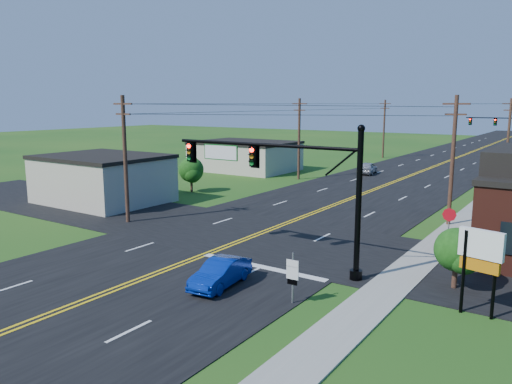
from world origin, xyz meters
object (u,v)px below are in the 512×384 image
Objects in this scene: signal_mast_main at (278,176)px; stop_sign at (449,219)px; signal_mast_far at (501,127)px; blue_car at (221,274)px; route_sign at (292,274)px.

signal_mast_main is 4.89× the size of stop_sign.
signal_mast_far reaches higher than blue_car.
stop_sign is at bearing 73.71° from route_sign.
signal_mast_far is at bearing 89.92° from signal_mast_main.
route_sign is (3.79, 0.09, 0.68)m from blue_car.
route_sign reaches higher than blue_car.
signal_mast_far is at bearing 92.90° from stop_sign.
signal_mast_far reaches higher than route_sign.
stop_sign reaches higher than blue_car.
blue_car is 1.65× the size of stop_sign.
route_sign is at bearing -107.40° from stop_sign.
signal_mast_main is 11.36m from stop_sign.
signal_mast_main is 6.00m from blue_car.
route_sign is (3.37, -4.26, -3.44)m from signal_mast_main.
signal_mast_far is at bearing 83.01° from blue_car.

